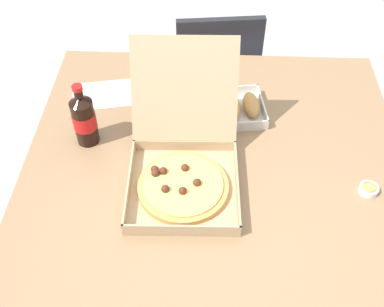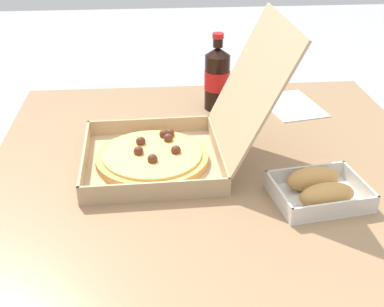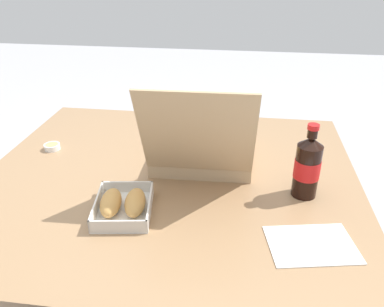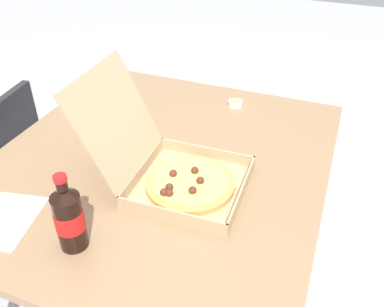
% 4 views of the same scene
% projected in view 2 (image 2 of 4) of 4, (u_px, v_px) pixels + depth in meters
% --- Properties ---
extents(dining_table, '(1.19, 1.07, 0.74)m').
position_uv_depth(dining_table, '(218.00, 208.00, 1.17)').
color(dining_table, '#997551').
rests_on(dining_table, ground_plane).
extents(pizza_box_open, '(0.33, 0.47, 0.34)m').
position_uv_depth(pizza_box_open, '(170.00, 145.00, 1.18)').
color(pizza_box_open, tan).
rests_on(pizza_box_open, dining_table).
extents(bread_side_box, '(0.18, 0.21, 0.06)m').
position_uv_depth(bread_side_box, '(319.00, 189.00, 1.06)').
color(bread_side_box, white).
rests_on(bread_side_box, dining_table).
extents(cola_bottle, '(0.07, 0.07, 0.22)m').
position_uv_depth(cola_bottle, '(217.00, 78.00, 1.45)').
color(cola_bottle, black).
rests_on(cola_bottle, dining_table).
extents(paper_menu, '(0.24, 0.19, 0.00)m').
position_uv_depth(paper_menu, '(291.00, 105.00, 1.51)').
color(paper_menu, white).
rests_on(paper_menu, dining_table).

